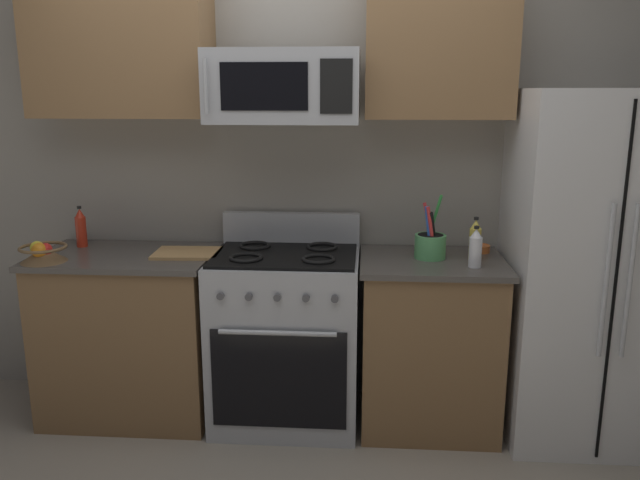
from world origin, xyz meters
TOP-DOWN VIEW (x-y plane):
  - wall_back at (0.00, 1.06)m, footprint 8.00×0.10m
  - counter_left at (-0.85, 0.69)m, footprint 0.93×0.61m
  - range_oven at (-0.00, 0.69)m, footprint 0.76×0.65m
  - counter_right at (0.76, 0.69)m, footprint 0.73×0.61m
  - refrigerator at (1.53, 0.68)m, footprint 0.77×0.72m
  - microwave at (-0.00, 0.72)m, footprint 0.74×0.44m
  - upper_cabinets_left at (-0.86, 0.84)m, footprint 0.92×0.34m
  - upper_cabinets_right at (0.76, 0.84)m, footprint 0.72×0.34m
  - utensil_crock at (0.74, 0.72)m, footprint 0.16×0.16m
  - fruit_basket at (-1.20, 0.50)m, footprint 0.23×0.23m
  - cutting_board at (-0.52, 0.69)m, footprint 0.35×0.27m
  - bottle_oil at (0.97, 0.70)m, footprint 0.06×0.06m
  - bottle_hot_sauce at (-1.15, 0.83)m, footprint 0.06×0.06m
  - bottle_vinegar at (0.95, 0.56)m, footprint 0.06×0.06m
  - prep_bowl at (1.02, 0.86)m, footprint 0.10×0.10m

SIDE VIEW (x-z plane):
  - counter_left at x=-0.85m, z-range 0.00..0.91m
  - counter_right at x=0.76m, z-range 0.00..0.91m
  - range_oven at x=0.00m, z-range -0.07..1.02m
  - refrigerator at x=1.53m, z-range 0.00..1.76m
  - cutting_board at x=-0.52m, z-range 0.91..0.93m
  - prep_bowl at x=1.02m, z-range 0.91..0.95m
  - fruit_basket at x=-1.20m, z-range 0.91..1.01m
  - utensil_crock at x=0.74m, z-range 0.82..1.15m
  - bottle_vinegar at x=0.95m, z-range 0.90..1.11m
  - bottle_oil at x=0.97m, z-range 0.90..1.12m
  - bottle_hot_sauce at x=-1.15m, z-range 0.90..1.13m
  - wall_back at x=0.00m, z-range 0.00..2.60m
  - microwave at x=0.00m, z-range 1.59..1.94m
  - upper_cabinets_left at x=-0.86m, z-range 1.61..2.33m
  - upper_cabinets_right at x=0.76m, z-range 1.61..2.33m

